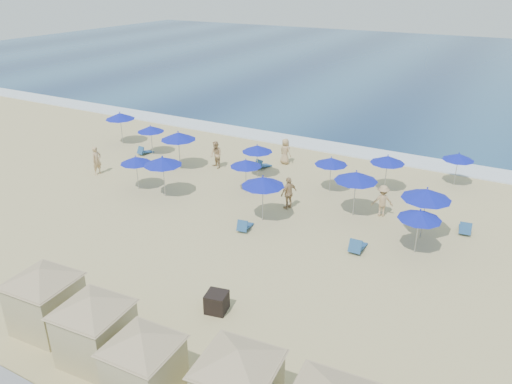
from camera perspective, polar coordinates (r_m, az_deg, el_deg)
ground at (r=24.60m, az=-1.35°, el=-5.72°), size 160.00×160.00×0.00m
ocean at (r=75.18m, az=21.00°, el=13.10°), size 160.00×80.00×0.06m
surf_line at (r=37.61m, az=10.74°, el=4.68°), size 160.00×2.50×0.08m
trash_bin at (r=19.89m, az=-4.52°, el=-12.43°), size 0.94×0.94×0.80m
cabana_0 at (r=19.84m, az=-23.10°, el=-10.38°), size 4.49×4.49×2.82m
cabana_1 at (r=17.85m, az=-18.07°, el=-13.75°), size 4.45×4.45×2.80m
cabana_2 at (r=16.24m, az=-12.75°, el=-17.84°), size 4.19×4.19×2.63m
cabana_3 at (r=15.11m, az=-2.05°, el=-20.28°), size 4.52×4.52×2.85m
umbrella_0 at (r=39.39m, az=-15.28°, el=8.38°), size 2.20×2.20×2.50m
umbrella_1 at (r=30.62m, az=-13.57°, el=3.57°), size 1.89×1.89×2.15m
umbrella_2 at (r=33.23m, az=-8.88°, el=6.35°), size 2.32×2.32×2.64m
umbrella_3 at (r=29.12m, az=-10.63°, el=3.49°), size 2.23×2.23×2.54m
umbrella_4 at (r=31.57m, az=0.14°, el=4.99°), size 1.95×1.95×2.22m
umbrella_5 at (r=29.32m, az=-1.18°, el=3.33°), size 1.88×1.88×2.14m
umbrella_6 at (r=25.71m, az=0.79°, el=1.22°), size 2.27×2.27×2.59m
umbrella_7 at (r=29.73m, az=8.59°, el=3.51°), size 1.96×1.96×2.23m
umbrella_8 at (r=26.78m, az=11.38°, el=1.77°), size 2.31×2.31×2.63m
umbrella_9 at (r=30.43m, az=14.81°, el=3.61°), size 2.04×2.04×2.32m
umbrella_10 at (r=25.31m, az=18.93°, el=-0.22°), size 2.40×2.40×2.73m
umbrella_11 at (r=23.98m, az=18.22°, el=-2.49°), size 2.01×2.01×2.29m
umbrella_12 at (r=32.71m, az=22.14°, el=3.74°), size 1.88×1.88×2.14m
umbrella_13 at (r=36.54m, az=-11.95°, el=7.08°), size 1.92×1.92×2.19m
beach_chair_0 at (r=37.13m, az=-12.67°, el=4.57°), size 0.70×1.26×0.66m
beach_chair_1 at (r=34.33m, az=-10.06°, el=3.25°), size 0.96×1.46×0.74m
beach_chair_2 at (r=33.59m, az=0.67°, el=3.12°), size 0.83×1.35×0.69m
beach_chair_3 at (r=25.60m, az=-1.34°, el=-3.87°), size 0.75×1.30×0.67m
beach_chair_4 at (r=24.22m, az=11.49°, el=-6.06°), size 0.63×1.36×0.74m
beach_chair_5 at (r=27.45m, az=22.78°, el=-3.84°), size 0.72×1.35×0.71m
beachgoer_0 at (r=33.99m, az=-17.73°, el=3.45°), size 0.49×0.71×1.87m
beachgoer_1 at (r=33.54m, az=-4.59°, el=4.25°), size 1.10×1.01×1.84m
beachgoer_2 at (r=27.64m, az=3.76°, el=-0.11°), size 0.84×1.18×1.86m
beachgoer_3 at (r=27.61m, az=14.25°, el=-0.98°), size 1.31×1.06×1.77m
beachgoer_4 at (r=34.27m, az=3.36°, el=4.67°), size 1.00×0.80×1.78m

